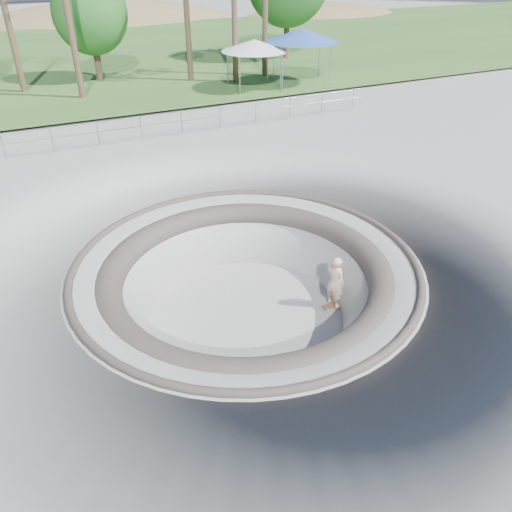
# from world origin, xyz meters

# --- Properties ---
(ground) EXTENTS (180.00, 180.00, 0.00)m
(ground) POSITION_xyz_m (0.00, 0.00, 0.00)
(ground) COLOR #AAAAA5
(ground) RESTS_ON ground
(skate_bowl) EXTENTS (14.00, 14.00, 4.10)m
(skate_bowl) POSITION_xyz_m (0.00, 0.00, -1.83)
(skate_bowl) COLOR #AAAAA5
(skate_bowl) RESTS_ON ground
(grass_strip) EXTENTS (180.00, 36.00, 0.12)m
(grass_strip) POSITION_xyz_m (0.00, 34.00, 0.22)
(grass_strip) COLOR #2D5723
(grass_strip) RESTS_ON ground
(distant_hills) EXTENTS (103.20, 45.00, 28.60)m
(distant_hills) POSITION_xyz_m (3.78, 57.17, -7.02)
(distant_hills) COLOR brown
(distant_hills) RESTS_ON ground
(safety_railing) EXTENTS (25.00, 0.06, 1.03)m
(safety_railing) POSITION_xyz_m (0.00, 12.00, 0.69)
(safety_railing) COLOR gray
(safety_railing) RESTS_ON ground
(skateboard) EXTENTS (0.79, 0.29, 0.08)m
(skateboard) POSITION_xyz_m (2.70, -0.80, -1.84)
(skateboard) COLOR brown
(skateboard) RESTS_ON ground
(skater) EXTENTS (0.59, 0.74, 1.77)m
(skater) POSITION_xyz_m (2.70, -0.80, -0.93)
(skater) COLOR beige
(skater) RESTS_ON skateboard
(canopy_white) EXTENTS (5.66, 5.66, 2.88)m
(canopy_white) POSITION_xyz_m (8.72, 18.00, 2.80)
(canopy_white) COLOR gray
(canopy_white) RESTS_ON ground
(canopy_blue) EXTENTS (6.16, 6.16, 3.29)m
(canopy_blue) POSITION_xyz_m (12.02, 18.00, 3.17)
(canopy_blue) COLOR gray
(canopy_blue) RESTS_ON ground
(bushy_tree_mid) EXTENTS (4.69, 4.26, 6.76)m
(bushy_tree_mid) POSITION_xyz_m (0.38, 24.61, 4.36)
(bushy_tree_mid) COLOR brown
(bushy_tree_mid) RESTS_ON ground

